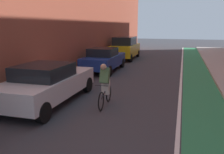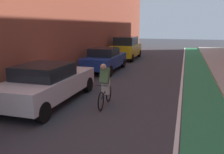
{
  "view_description": "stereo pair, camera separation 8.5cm",
  "coord_description": "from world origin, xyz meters",
  "px_view_note": "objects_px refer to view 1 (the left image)",
  "views": [
    {
      "loc": [
        2.12,
        2.3,
        2.94
      ],
      "look_at": [
        -0.34,
        10.51,
        1.07
      ],
      "focal_mm": 37.96,
      "sensor_mm": 36.0,
      "label": 1
    },
    {
      "loc": [
        2.2,
        2.33,
        2.94
      ],
      "look_at": [
        -0.34,
        10.51,
        1.07
      ],
      "focal_mm": 37.96,
      "sensor_mm": 36.0,
      "label": 2
    }
  ],
  "objects_px": {
    "parked_suv_yellow_cab": "(125,48)",
    "cyclist_mid": "(105,85)",
    "parked_sedan_blue": "(104,59)",
    "parked_sedan_white": "(47,83)"
  },
  "relations": [
    {
      "from": "parked_sedan_blue",
      "to": "cyclist_mid",
      "type": "distance_m",
      "value": 6.85
    },
    {
      "from": "parked_sedan_white",
      "to": "parked_sedan_blue",
      "type": "distance_m",
      "value": 6.78
    },
    {
      "from": "parked_sedan_white",
      "to": "cyclist_mid",
      "type": "distance_m",
      "value": 2.25
    },
    {
      "from": "parked_sedan_white",
      "to": "cyclist_mid",
      "type": "xyz_separation_m",
      "value": [
        2.23,
        0.3,
        0.02
      ]
    },
    {
      "from": "parked_suv_yellow_cab",
      "to": "parked_sedan_white",
      "type": "bearing_deg",
      "value": -90.0
    },
    {
      "from": "parked_sedan_white",
      "to": "parked_suv_yellow_cab",
      "type": "xyz_separation_m",
      "value": [
        0.0,
        12.71,
        0.23
      ]
    },
    {
      "from": "parked_sedan_blue",
      "to": "parked_suv_yellow_cab",
      "type": "distance_m",
      "value": 5.94
    },
    {
      "from": "parked_sedan_blue",
      "to": "parked_suv_yellow_cab",
      "type": "xyz_separation_m",
      "value": [
        0.0,
        5.94,
        0.23
      ]
    },
    {
      "from": "parked_suv_yellow_cab",
      "to": "cyclist_mid",
      "type": "height_order",
      "value": "parked_suv_yellow_cab"
    },
    {
      "from": "parked_sedan_white",
      "to": "cyclist_mid",
      "type": "bearing_deg",
      "value": 7.62
    }
  ]
}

